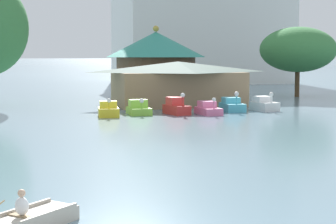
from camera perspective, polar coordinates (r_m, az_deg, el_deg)
The scene contains 10 objects.
pedal_boat_yellow at distance 45.28m, azimuth -6.06°, elevation 0.18°, with size 1.85×2.47×1.54m.
pedal_boat_lime at distance 46.75m, azimuth -3.00°, elevation 0.35°, with size 1.70×2.69×1.41m.
pedal_boat_red at distance 46.75m, azimuth 0.85°, elevation 0.47°, with size 1.90×2.75×1.85m.
pedal_boat_pink at distance 46.86m, azimuth 4.09°, elevation 0.30°, with size 1.66×2.81×1.48m.
pedal_boat_cyan at distance 49.59m, azimuth 6.52°, elevation 0.66°, with size 1.79×2.87×1.82m.
pedal_boat_white at distance 50.60m, azimuth 9.72°, elevation 0.74°, with size 2.08×2.72×1.71m.
boathouse at distance 54.89m, azimuth 1.01°, elevation 3.00°, with size 12.98×8.13×4.31m.
green_roof_pavilion at distance 64.55m, azimuth -1.23°, elevation 5.16°, with size 11.35×11.35×8.29m.
shoreline_tree_right at distance 68.53m, azimuth 13.05°, elevation 6.19°, with size 9.02×9.02×8.27m.
background_building_block at distance 103.35m, azimuth 3.24°, elevation 10.41°, with size 29.61×20.39×26.56m.
Camera 1 is at (-2.37, -13.81, 4.87)m, focal length 60.05 mm.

